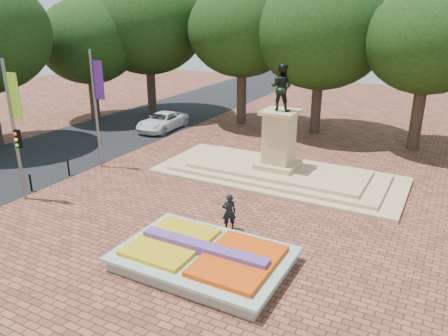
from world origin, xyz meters
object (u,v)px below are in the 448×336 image
flower_bed (204,257)px  monument (278,162)px  van (162,121)px  pedestrian (229,212)px

flower_bed → monument: bearing=95.9°
flower_bed → monument: monument is taller
van → pedestrian: size_ratio=2.98×
monument → van: (-12.00, 5.40, -0.19)m
monument → pedestrian: size_ratio=8.37×
flower_bed → van: (-13.03, 15.40, 0.32)m
pedestrian → van: bearing=-81.2°
flower_bed → pedestrian: size_ratio=3.77×
flower_bed → pedestrian: (-0.53, 3.03, 0.46)m
monument → van: monument is taller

